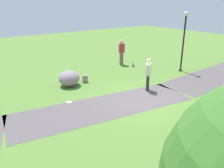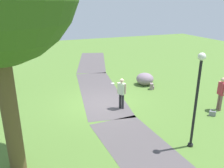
# 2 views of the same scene
# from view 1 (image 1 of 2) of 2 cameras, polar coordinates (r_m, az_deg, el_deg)

# --- Properties ---
(ground_plane) EXTENTS (48.00, 48.00, 0.00)m
(ground_plane) POSITION_cam_1_polar(r_m,az_deg,el_deg) (10.78, 8.23, -3.90)
(ground_plane) COLOR #537932
(footpath_segment_near) EXTENTS (8.10, 2.74, 0.01)m
(footpath_segment_near) POSITION_cam_1_polar(r_m,az_deg,el_deg) (15.43, 24.11, 1.96)
(footpath_segment_near) COLOR #534B4D
(footpath_segment_near) RESTS_ON ground
(footpath_segment_mid) EXTENTS (8.28, 3.64, 0.01)m
(footpath_segment_mid) POSITION_cam_1_polar(r_m,az_deg,el_deg) (9.99, -1.88, -5.67)
(footpath_segment_mid) COLOR #534B4D
(footpath_segment_mid) RESTS_ON ground
(lamp_post) EXTENTS (0.28, 0.28, 3.73)m
(lamp_post) POSITION_cam_1_polar(r_m,az_deg,el_deg) (15.20, 17.50, 11.43)
(lamp_post) COLOR black
(lamp_post) RESTS_ON ground
(lawn_boulder) EXTENTS (1.61, 1.61, 0.82)m
(lawn_boulder) POSITION_cam_1_polar(r_m,az_deg,el_deg) (12.49, -10.61, 1.39)
(lawn_boulder) COLOR gray
(lawn_boulder) RESTS_ON ground
(woman_with_handbag) EXTENTS (0.52, 0.29, 1.79)m
(woman_with_handbag) POSITION_cam_1_polar(r_m,az_deg,el_deg) (16.29, 2.40, 8.39)
(woman_with_handbag) COLOR #7D5956
(woman_with_handbag) RESTS_ON ground
(man_near_boulder) EXTENTS (0.44, 0.41, 1.67)m
(man_near_boulder) POSITION_cam_1_polar(r_m,az_deg,el_deg) (11.61, 9.02, 2.90)
(man_near_boulder) COLOR #28282B
(man_near_boulder) RESTS_ON ground
(handbag_on_grass) EXTENTS (0.38, 0.38, 0.31)m
(handbag_on_grass) POSITION_cam_1_polar(r_m,az_deg,el_deg) (16.16, 5.25, 4.93)
(handbag_on_grass) COLOR gray
(handbag_on_grass) RESTS_ON ground
(backpack_by_boulder) EXTENTS (0.34, 0.33, 0.40)m
(backpack_by_boulder) POSITION_cam_1_polar(r_m,az_deg,el_deg) (12.97, -6.73, 1.28)
(backpack_by_boulder) COLOR gray
(backpack_by_boulder) RESTS_ON ground
(frisbee_on_grass) EXTENTS (0.25, 0.25, 0.02)m
(frisbee_on_grass) POSITION_cam_1_polar(r_m,az_deg,el_deg) (10.57, -10.61, -4.48)
(frisbee_on_grass) COLOR white
(frisbee_on_grass) RESTS_ON ground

